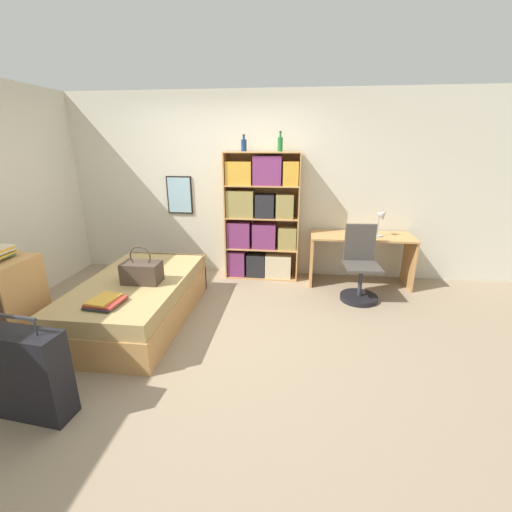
{
  "coord_description": "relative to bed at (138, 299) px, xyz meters",
  "views": [
    {
      "loc": [
        1.01,
        -3.28,
        1.92
      ],
      "look_at": [
        0.6,
        0.19,
        0.75
      ],
      "focal_mm": 24.0,
      "sensor_mm": 36.0,
      "label": 1
    }
  ],
  "objects": [
    {
      "name": "book_stack_on_bed",
      "position": [
        -0.0,
        -0.62,
        0.27
      ],
      "size": [
        0.31,
        0.35,
        0.06
      ],
      "color": "#427A4C",
      "rests_on": "bed"
    },
    {
      "name": "desk_lamp",
      "position": [
        2.86,
        1.34,
        0.72
      ],
      "size": [
        0.21,
        0.15,
        0.39
      ],
      "color": "#ADA89E",
      "rests_on": "desk"
    },
    {
      "name": "bed",
      "position": [
        0.0,
        0.0,
        0.0
      ],
      "size": [
        1.07,
        1.9,
        0.48
      ],
      "color": "tan",
      "rests_on": "ground_plane"
    },
    {
      "name": "bookcase",
      "position": [
        1.23,
        1.46,
        0.63
      ],
      "size": [
        1.04,
        0.34,
        1.8
      ],
      "color": "tan",
      "rests_on": "ground_plane"
    },
    {
      "name": "desk",
      "position": [
        2.63,
        1.36,
        0.27
      ],
      "size": [
        1.37,
        0.55,
        0.71
      ],
      "color": "tan",
      "rests_on": "ground_plane"
    },
    {
      "name": "bottle_green",
      "position": [
        0.99,
        1.5,
        1.64
      ],
      "size": [
        0.07,
        0.07,
        0.22
      ],
      "color": "navy",
      "rests_on": "bookcase"
    },
    {
      "name": "ground_plane",
      "position": [
        0.72,
        -0.02,
        -0.24
      ],
      "size": [
        14.0,
        14.0,
        0.0
      ],
      "primitive_type": "plane",
      "color": "gray"
    },
    {
      "name": "bottle_brown",
      "position": [
        1.48,
        1.48,
        1.66
      ],
      "size": [
        0.07,
        0.07,
        0.26
      ],
      "color": "#1E6B2D",
      "rests_on": "bookcase"
    },
    {
      "name": "wall_back",
      "position": [
        0.72,
        1.68,
        1.06
      ],
      "size": [
        10.0,
        0.09,
        2.6
      ],
      "color": "beige",
      "rests_on": "ground_plane"
    },
    {
      "name": "handbag",
      "position": [
        0.12,
        -0.07,
        0.36
      ],
      "size": [
        0.39,
        0.24,
        0.41
      ],
      "color": "#47382D",
      "rests_on": "bed"
    },
    {
      "name": "suitcase",
      "position": [
        -0.13,
        -1.46,
        0.1
      ],
      "size": [
        0.6,
        0.27,
        0.81
      ],
      "color": "black",
      "rests_on": "ground_plane"
    },
    {
      "name": "desk_chair",
      "position": [
        2.56,
        0.85,
        0.07
      ],
      "size": [
        0.47,
        0.47,
        0.95
      ],
      "color": "black",
      "rests_on": "ground_plane"
    }
  ]
}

